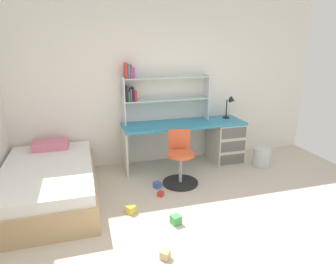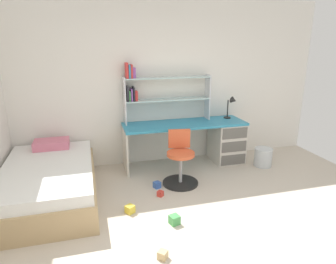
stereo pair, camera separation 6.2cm
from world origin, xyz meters
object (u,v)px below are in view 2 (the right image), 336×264
toy_block_yellow_2 (130,209)px  toy_block_natural_0 (163,255)px  bookshelf_hutch (157,89)px  bed_platform (49,182)px  toy_block_green_1 (174,220)px  waste_bin (263,157)px  toy_block_red_3 (160,194)px  desk (215,139)px  toy_block_blue_4 (157,185)px  desk_lamp (232,104)px  swivel_chair (180,163)px

toy_block_yellow_2 → toy_block_natural_0: bearing=-78.3°
bookshelf_hutch → toy_block_yellow_2: bearing=-115.5°
bed_platform → toy_block_green_1: 1.74m
waste_bin → toy_block_red_3: size_ratio=4.21×
bed_platform → toy_block_red_3: bed_platform is taller
bookshelf_hutch → toy_block_natural_0: (-0.51, -2.33, -1.22)m
desk → toy_block_green_1: bearing=-126.3°
desk → waste_bin: desk is taller
desk → bookshelf_hutch: (-0.96, 0.19, 0.85)m
toy_block_natural_0 → toy_block_green_1: size_ratio=0.79×
waste_bin → toy_block_blue_4: waste_bin is taller
toy_block_blue_4 → toy_block_red_3: bearing=-93.1°
desk_lamp → toy_block_natural_0: desk_lamp is taller
bed_platform → toy_block_yellow_2: size_ratio=20.04×
waste_bin → toy_block_green_1: size_ratio=2.90×
waste_bin → toy_block_green_1: waste_bin is taller
toy_block_natural_0 → toy_block_blue_4: 1.47m
bed_platform → toy_block_red_3: 1.47m
swivel_chair → waste_bin: 1.56m
bookshelf_hutch → toy_block_red_3: 1.70m
waste_bin → toy_block_yellow_2: (-2.36, -0.86, -0.10)m
desk_lamp → bed_platform: (-2.95, -0.73, -0.74)m
bookshelf_hutch → desk_lamp: size_ratio=3.71×
waste_bin → toy_block_yellow_2: 2.52m
desk → toy_block_natural_0: 2.63m
toy_block_natural_0 → toy_block_yellow_2: toy_block_yellow_2 is taller
bed_platform → desk_lamp: bearing=13.9°
desk_lamp → waste_bin: 1.03m
bookshelf_hutch → toy_block_green_1: bookshelf_hutch is taller
swivel_chair → toy_block_red_3: bearing=-140.4°
toy_block_yellow_2 → bookshelf_hutch: bearing=64.5°
desk_lamp → bed_platform: size_ratio=0.20×
bed_platform → toy_block_yellow_2: bed_platform is taller
bookshelf_hutch → toy_block_blue_4: bookshelf_hutch is taller
swivel_chair → waste_bin: size_ratio=2.56×
toy_block_red_3 → toy_block_natural_0: bearing=-102.8°
bookshelf_hutch → desk_lamp: bearing=-4.4°
desk_lamp → toy_block_red_3: 2.08m
desk_lamp → waste_bin: desk_lamp is taller
toy_block_natural_0 → toy_block_red_3: toy_block_natural_0 is taller
toy_block_natural_0 → toy_block_blue_4: (0.28, 1.44, 0.00)m
desk → toy_block_natural_0: (-1.47, -2.15, -0.37)m
desk → bookshelf_hutch: size_ratio=1.41×
toy_block_green_1 → toy_block_yellow_2: toy_block_green_1 is taller
bookshelf_hutch → bed_platform: bearing=-153.4°
swivel_chair → toy_block_red_3: 0.56m
bookshelf_hutch → toy_block_green_1: size_ratio=13.55×
bed_platform → toy_block_blue_4: bed_platform is taller
toy_block_blue_4 → swivel_chair: bearing=10.3°
desk_lamp → waste_bin: bearing=-52.1°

